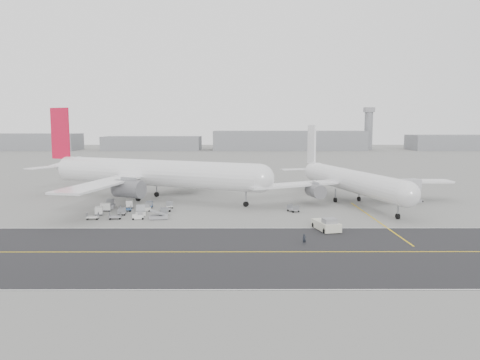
{
  "coord_description": "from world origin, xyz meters",
  "views": [
    {
      "loc": [
        3.24,
        -84.51,
        18.47
      ],
      "look_at": [
        3.52,
        12.0,
        7.04
      ],
      "focal_mm": 35.0,
      "sensor_mm": 36.0,
      "label": 1
    }
  ],
  "objects_px": {
    "airliner_a": "(149,173)",
    "airliner_b": "(348,180)",
    "control_tower": "(369,128)",
    "pushback_tug": "(327,225)",
    "ground_crew_a": "(304,239)",
    "jet_bridge": "(393,186)"
  },
  "relations": [
    {
      "from": "airliner_a",
      "to": "airliner_b",
      "type": "distance_m",
      "value": 48.9
    },
    {
      "from": "airliner_b",
      "to": "pushback_tug",
      "type": "xyz_separation_m",
      "value": [
        -10.8,
        -30.48,
        -4.33
      ]
    },
    {
      "from": "airliner_b",
      "to": "pushback_tug",
      "type": "relative_size",
      "value": 6.18
    },
    {
      "from": "pushback_tug",
      "to": "ground_crew_a",
      "type": "relative_size",
      "value": 5.2
    },
    {
      "from": "control_tower",
      "to": "airliner_b",
      "type": "relative_size",
      "value": 0.6
    },
    {
      "from": "control_tower",
      "to": "airliner_a",
      "type": "distance_m",
      "value": 262.7
    },
    {
      "from": "airliner_b",
      "to": "ground_crew_a",
      "type": "distance_m",
      "value": 43.54
    },
    {
      "from": "jet_bridge",
      "to": "ground_crew_a",
      "type": "bearing_deg",
      "value": -141.37
    },
    {
      "from": "airliner_b",
      "to": "jet_bridge",
      "type": "bearing_deg",
      "value": -25.07
    },
    {
      "from": "control_tower",
      "to": "jet_bridge",
      "type": "bearing_deg",
      "value": -104.08
    },
    {
      "from": "airliner_a",
      "to": "ground_crew_a",
      "type": "relative_size",
      "value": 38.46
    },
    {
      "from": "airliner_a",
      "to": "airliner_b",
      "type": "xyz_separation_m",
      "value": [
        48.67,
        -4.55,
        -1.31
      ]
    },
    {
      "from": "control_tower",
      "to": "ground_crew_a",
      "type": "relative_size",
      "value": 19.14
    },
    {
      "from": "airliner_b",
      "to": "ground_crew_a",
      "type": "height_order",
      "value": "airliner_b"
    },
    {
      "from": "jet_bridge",
      "to": "airliner_a",
      "type": "bearing_deg",
      "value": 156.75
    },
    {
      "from": "jet_bridge",
      "to": "airliner_b",
      "type": "bearing_deg",
      "value": 151.82
    },
    {
      "from": "control_tower",
      "to": "pushback_tug",
      "type": "relative_size",
      "value": 3.68
    },
    {
      "from": "control_tower",
      "to": "pushback_tug",
      "type": "distance_m",
      "value": 281.38
    },
    {
      "from": "airliner_b",
      "to": "ground_crew_a",
      "type": "xyz_separation_m",
      "value": [
        -16.08,
        -40.22,
        -4.5
      ]
    },
    {
      "from": "jet_bridge",
      "to": "pushback_tug",
      "type": "bearing_deg",
      "value": -143.26
    },
    {
      "from": "ground_crew_a",
      "to": "pushback_tug",
      "type": "bearing_deg",
      "value": 51.06
    },
    {
      "from": "control_tower",
      "to": "pushback_tug",
      "type": "bearing_deg",
      "value": -106.82
    }
  ]
}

